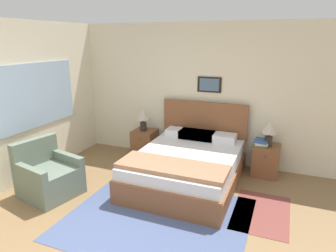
{
  "coord_description": "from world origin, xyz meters",
  "views": [
    {
      "loc": [
        1.62,
        -2.2,
        2.3
      ],
      "look_at": [
        0.02,
        1.75,
        1.06
      ],
      "focal_mm": 32.0,
      "sensor_mm": 36.0,
      "label": 1
    }
  ],
  "objects_px": {
    "bed": "(187,165)",
    "armchair": "(48,177)",
    "nightstand_by_door": "(266,160)",
    "table_lamp_near_window": "(143,116)",
    "nightstand_near_window": "(145,143)",
    "table_lamp_by_door": "(270,129)"
  },
  "relations": [
    {
      "from": "nightstand_by_door",
      "to": "table_lamp_by_door",
      "type": "bearing_deg",
      "value": -55.17
    },
    {
      "from": "armchair",
      "to": "table_lamp_by_door",
      "type": "xyz_separation_m",
      "value": [
        3.02,
        1.94,
        0.56
      ]
    },
    {
      "from": "bed",
      "to": "table_lamp_by_door",
      "type": "xyz_separation_m",
      "value": [
        1.19,
        0.77,
        0.54
      ]
    },
    {
      "from": "nightstand_near_window",
      "to": "nightstand_by_door",
      "type": "distance_m",
      "value": 2.35
    },
    {
      "from": "nightstand_by_door",
      "to": "armchair",
      "type": "bearing_deg",
      "value": -146.99
    },
    {
      "from": "nightstand_near_window",
      "to": "table_lamp_near_window",
      "type": "bearing_deg",
      "value": -126.09
    },
    {
      "from": "table_lamp_near_window",
      "to": "table_lamp_by_door",
      "type": "bearing_deg",
      "value": 0.0
    },
    {
      "from": "bed",
      "to": "armchair",
      "type": "distance_m",
      "value": 2.17
    },
    {
      "from": "bed",
      "to": "armchair",
      "type": "height_order",
      "value": "bed"
    },
    {
      "from": "armchair",
      "to": "bed",
      "type": "bearing_deg",
      "value": 134.69
    },
    {
      "from": "armchair",
      "to": "table_lamp_near_window",
      "type": "xyz_separation_m",
      "value": [
        0.65,
        1.94,
        0.56
      ]
    },
    {
      "from": "armchair",
      "to": "table_lamp_by_door",
      "type": "relative_size",
      "value": 1.94
    },
    {
      "from": "bed",
      "to": "nightstand_by_door",
      "type": "height_order",
      "value": "bed"
    },
    {
      "from": "nightstand_by_door",
      "to": "table_lamp_by_door",
      "type": "distance_m",
      "value": 0.58
    },
    {
      "from": "nightstand_near_window",
      "to": "table_lamp_near_window",
      "type": "distance_m",
      "value": 0.58
    },
    {
      "from": "bed",
      "to": "armchair",
      "type": "relative_size",
      "value": 2.3
    },
    {
      "from": "bed",
      "to": "table_lamp_near_window",
      "type": "xyz_separation_m",
      "value": [
        -1.18,
        0.77,
        0.54
      ]
    },
    {
      "from": "table_lamp_by_door",
      "to": "table_lamp_near_window",
      "type": "bearing_deg",
      "value": 180.0
    },
    {
      "from": "nightstand_near_window",
      "to": "table_lamp_near_window",
      "type": "relative_size",
      "value": 1.17
    },
    {
      "from": "table_lamp_by_door",
      "to": "nightstand_by_door",
      "type": "bearing_deg",
      "value": 124.83
    },
    {
      "from": "armchair",
      "to": "nightstand_by_door",
      "type": "bearing_deg",
      "value": 135.22
    },
    {
      "from": "bed",
      "to": "table_lamp_near_window",
      "type": "bearing_deg",
      "value": 147.01
    }
  ]
}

